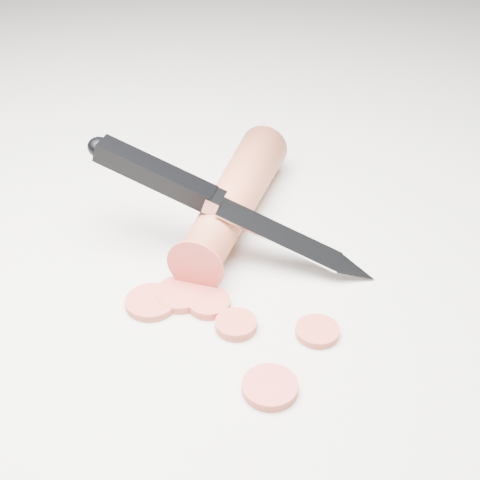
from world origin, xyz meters
name	(u,v)px	position (x,y,z in m)	size (l,w,h in m)	color
ground	(219,282)	(0.00, 0.00, 0.00)	(2.40, 2.40, 0.00)	beige
carrot	(234,199)	(0.05, 0.07, 0.02)	(0.04, 0.04, 0.20)	#C35432
carrot_slice_0	(151,302)	(-0.06, 0.00, 0.00)	(0.04, 0.04, 0.01)	#D14239
carrot_slice_1	(209,303)	(-0.02, -0.02, 0.00)	(0.03, 0.03, 0.01)	#D14239
carrot_slice_2	(317,331)	(0.04, -0.08, 0.00)	(0.03, 0.03, 0.01)	#D14239
carrot_slice_3	(270,387)	(-0.02, -0.11, 0.00)	(0.04, 0.04, 0.01)	#D14239
carrot_slice_4	(181,294)	(-0.03, 0.00, 0.00)	(0.04, 0.04, 0.01)	#D14239
carrot_slice_5	(236,324)	(-0.01, -0.05, 0.00)	(0.03, 0.03, 0.01)	#D14239
kitchen_knife	(231,206)	(0.03, 0.03, 0.05)	(0.19, 0.19, 0.09)	silver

